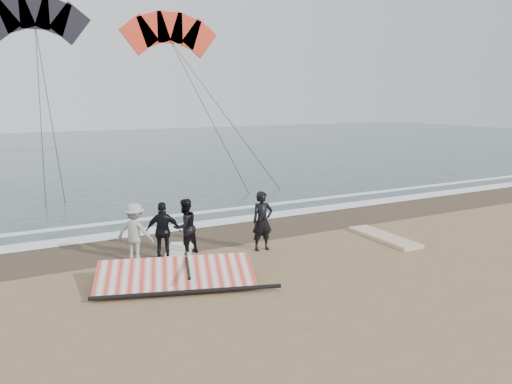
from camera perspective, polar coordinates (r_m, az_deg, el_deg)
ground at (r=12.86m, az=6.44°, el=-9.23°), size 120.00×120.00×0.00m
sea at (r=43.65m, az=-19.25°, el=4.38°), size 120.00×54.00×0.02m
wet_sand at (r=16.56m, az=-2.52°, el=-4.58°), size 120.00×2.80×0.01m
foam_near at (r=17.78m, az=-4.51°, el=-3.46°), size 120.00×0.90×0.01m
foam_far at (r=19.31m, az=-6.57°, el=-2.36°), size 120.00×0.45×0.01m
man_main at (r=14.44m, az=0.74°, el=-3.32°), size 0.66×0.46×1.74m
board_white at (r=16.28m, az=14.40°, el=-5.01°), size 0.86×2.72×0.11m
board_cream at (r=14.03m, az=-8.99°, el=-7.34°), size 1.78×2.62×0.11m
trio_cluster at (r=13.98m, az=-11.06°, el=-4.29°), size 2.46×1.20×1.61m
sail_rig at (r=12.20m, az=-9.67°, el=-9.46°), size 4.08×2.77×0.49m
kite_red at (r=35.08m, az=-9.76°, el=17.09°), size 7.52×6.57×15.25m
kite_dark at (r=34.13m, az=-23.95°, el=17.39°), size 7.19×6.41×15.28m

